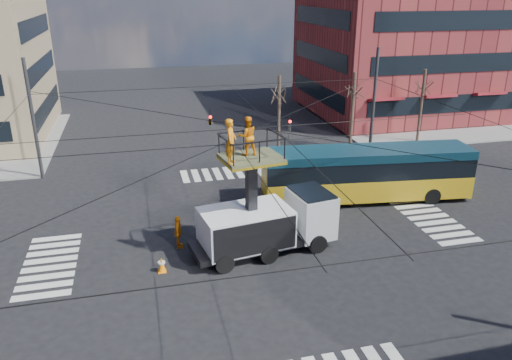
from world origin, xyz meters
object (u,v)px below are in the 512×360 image
(flagger, at_px, (351,192))
(traffic_cone, at_px, (162,265))
(city_bus, at_px, (366,173))
(utility_truck, at_px, (267,210))
(worker_ground, at_px, (178,232))

(flagger, bearing_deg, traffic_cone, -96.07)
(city_bus, bearing_deg, utility_truck, -141.41)
(city_bus, height_order, flagger, city_bus)
(traffic_cone, bearing_deg, city_bus, 23.49)
(utility_truck, xyz_separation_m, city_bus, (7.40, 4.62, -0.44))
(traffic_cone, height_order, flagger, flagger)
(traffic_cone, bearing_deg, utility_truck, 9.14)
(utility_truck, relative_size, flagger, 4.35)
(traffic_cone, height_order, worker_ground, worker_ground)
(city_bus, distance_m, flagger, 1.58)
(utility_truck, height_order, traffic_cone, utility_truck)
(city_bus, relative_size, traffic_cone, 17.39)
(city_bus, relative_size, worker_ground, 7.46)
(utility_truck, height_order, city_bus, utility_truck)
(utility_truck, distance_m, worker_ground, 4.54)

